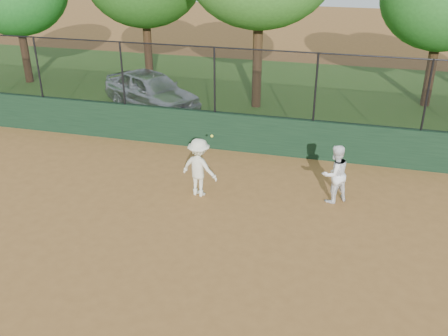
# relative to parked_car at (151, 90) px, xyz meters

# --- Properties ---
(ground) EXTENTS (80.00, 80.00, 0.00)m
(ground) POSITION_rel_parked_car_xyz_m (3.91, -9.11, -0.74)
(ground) COLOR #986331
(ground) RESTS_ON ground
(back_wall) EXTENTS (26.00, 0.20, 1.20)m
(back_wall) POSITION_rel_parked_car_xyz_m (3.91, -3.11, -0.14)
(back_wall) COLOR #16321C
(back_wall) RESTS_ON ground
(grass_strip) EXTENTS (36.00, 12.00, 0.01)m
(grass_strip) POSITION_rel_parked_car_xyz_m (3.91, 2.89, -0.73)
(grass_strip) COLOR #2E561B
(grass_strip) RESTS_ON ground
(parked_car) EXTENTS (4.61, 3.64, 1.47)m
(parked_car) POSITION_rel_parked_car_xyz_m (0.00, 0.00, 0.00)
(parked_car) COLOR silver
(parked_car) RESTS_ON ground
(player_second) EXTENTS (0.94, 0.91, 1.52)m
(player_second) POSITION_rel_parked_car_xyz_m (7.23, -5.64, 0.03)
(player_second) COLOR white
(player_second) RESTS_ON ground
(player_main) EXTENTS (1.12, 0.82, 1.83)m
(player_main) POSITION_rel_parked_car_xyz_m (3.86, -6.19, 0.04)
(player_main) COLOR #ECE9C8
(player_main) RESTS_ON ground
(fence_assembly) EXTENTS (26.00, 0.06, 2.00)m
(fence_assembly) POSITION_rel_parked_car_xyz_m (3.88, -3.11, 1.50)
(fence_assembly) COLOR black
(fence_assembly) RESTS_ON back_wall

